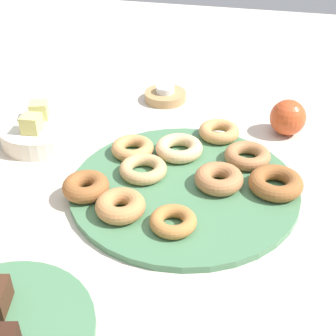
# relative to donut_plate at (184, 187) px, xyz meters

# --- Properties ---
(ground_plane) EXTENTS (2.40, 2.40, 0.00)m
(ground_plane) POSITION_rel_donut_plate_xyz_m (0.00, 0.00, -0.01)
(ground_plane) COLOR beige
(donut_plate) EXTENTS (0.41, 0.41, 0.01)m
(donut_plate) POSITION_rel_donut_plate_xyz_m (0.00, 0.00, 0.00)
(donut_plate) COLOR #4C7F56
(donut_plate) RESTS_ON ground_plane
(donut_0) EXTENTS (0.12, 0.12, 0.03)m
(donut_0) POSITION_rel_donut_plate_xyz_m (0.18, -0.03, 0.02)
(donut_0) COLOR tan
(donut_0) RESTS_ON donut_plate
(donut_1) EXTENTS (0.09, 0.09, 0.02)m
(donut_1) POSITION_rel_donut_plate_xyz_m (0.08, 0.12, 0.02)
(donut_1) COLOR tan
(donut_1) RESTS_ON donut_plate
(donut_2) EXTENTS (0.09, 0.09, 0.03)m
(donut_2) POSITION_rel_donut_plate_xyz_m (0.10, -0.10, 0.02)
(donut_2) COLOR #B27547
(donut_2) RESTS_ON donut_plate
(donut_3) EXTENTS (0.10, 0.10, 0.03)m
(donut_3) POSITION_rel_donut_plate_xyz_m (-0.10, 0.08, 0.02)
(donut_3) COLOR #C6844C
(donut_3) RESTS_ON donut_plate
(donut_4) EXTENTS (0.10, 0.10, 0.02)m
(donut_4) POSITION_rel_donut_plate_xyz_m (0.01, 0.08, 0.02)
(donut_4) COLOR tan
(donut_4) RESTS_ON donut_plate
(donut_5) EXTENTS (0.10, 0.10, 0.03)m
(donut_5) POSITION_rel_donut_plate_xyz_m (-0.07, 0.16, 0.02)
(donut_5) COLOR #995B2D
(donut_5) RESTS_ON donut_plate
(donut_6) EXTENTS (0.12, 0.12, 0.03)m
(donut_6) POSITION_rel_donut_plate_xyz_m (0.01, -0.06, 0.02)
(donut_6) COLOR #B27547
(donut_6) RESTS_ON donut_plate
(donut_7) EXTENTS (0.13, 0.13, 0.03)m
(donut_7) POSITION_rel_donut_plate_xyz_m (0.02, -0.16, 0.02)
(donut_7) COLOR #995B2D
(donut_7) RESTS_ON donut_plate
(donut_8) EXTENTS (0.11, 0.11, 0.02)m
(donut_8) POSITION_rel_donut_plate_xyz_m (-0.12, -0.01, 0.02)
(donut_8) COLOR #BC7A3D
(donut_8) RESTS_ON donut_plate
(donut_9) EXTENTS (0.09, 0.09, 0.03)m
(donut_9) POSITION_rel_donut_plate_xyz_m (0.10, 0.03, 0.02)
(donut_9) COLOR #EABC84
(donut_9) RESTS_ON donut_plate
(cake_plate) EXTENTS (0.24, 0.24, 0.01)m
(cake_plate) POSITION_rel_donut_plate_xyz_m (-0.36, 0.16, 0.00)
(cake_plate) COLOR #4C7F56
(cake_plate) RESTS_ON ground_plane
(candle_holder) EXTENTS (0.10, 0.10, 0.02)m
(candle_holder) POSITION_rel_donut_plate_xyz_m (0.35, 0.12, 0.00)
(candle_holder) COLOR tan
(candle_holder) RESTS_ON ground_plane
(tealight) EXTENTS (0.05, 0.05, 0.01)m
(tealight) POSITION_rel_donut_plate_xyz_m (0.35, 0.12, 0.02)
(tealight) COLOR silver
(tealight) RESTS_ON candle_holder
(fruit_bowl) EXTENTS (0.16, 0.16, 0.04)m
(fruit_bowl) POSITION_rel_donut_plate_xyz_m (0.10, 0.33, 0.01)
(fruit_bowl) COLOR silver
(fruit_bowl) RESTS_ON ground_plane
(melon_chunk_left) EXTENTS (0.04, 0.04, 0.04)m
(melon_chunk_left) POSITION_rel_donut_plate_xyz_m (0.07, 0.33, 0.05)
(melon_chunk_left) COLOR #DBD67A
(melon_chunk_left) RESTS_ON fruit_bowl
(melon_chunk_right) EXTENTS (0.05, 0.05, 0.04)m
(melon_chunk_right) POSITION_rel_donut_plate_xyz_m (0.13, 0.34, 0.05)
(melon_chunk_right) COLOR #DBD67A
(melon_chunk_right) RESTS_ON fruit_bowl
(apple) EXTENTS (0.08, 0.08, 0.08)m
(apple) POSITION_rel_donut_plate_xyz_m (0.25, -0.17, 0.03)
(apple) COLOR #CC4C23
(apple) RESTS_ON ground_plane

